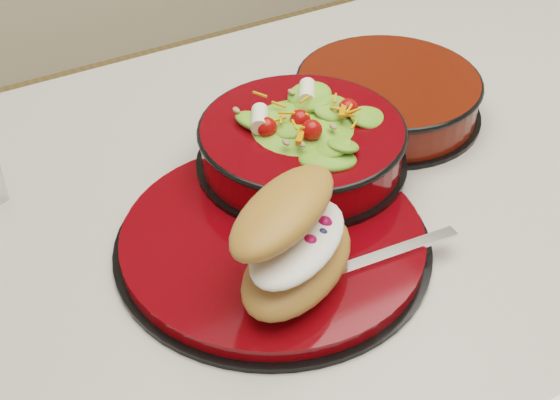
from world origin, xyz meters
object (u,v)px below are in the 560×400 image
croissant (294,241)px  fork (368,261)px  dinner_plate (274,240)px  extra_bowl (388,95)px  salad_bowl (302,137)px

croissant → fork: croissant is taller
dinner_plate → extra_bowl: extra_bowl is taller
dinner_plate → croissant: (-0.01, -0.06, 0.05)m
salad_bowl → croissant: salad_bowl is taller
fork → extra_bowl: extra_bowl is taller
extra_bowl → dinner_plate: bearing=-149.4°
croissant → extra_bowl: bearing=6.9°
dinner_plate → fork: (0.06, -0.08, 0.01)m
fork → extra_bowl: size_ratio=0.78×
croissant → extra_bowl: size_ratio=0.73×
dinner_plate → croissant: size_ratio=1.87×
dinner_plate → croissant: croissant is taller
salad_bowl → croissant: (-0.10, -0.15, 0.01)m
dinner_plate → extra_bowl: size_ratio=1.36×
dinner_plate → salad_bowl: bearing=45.6°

